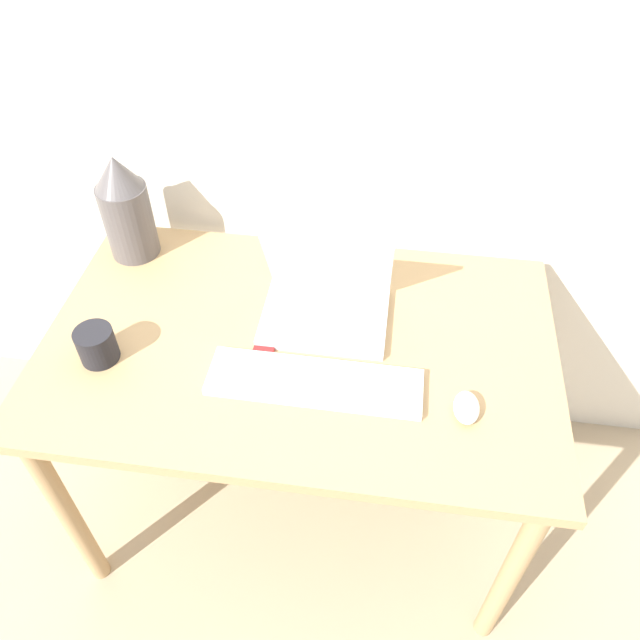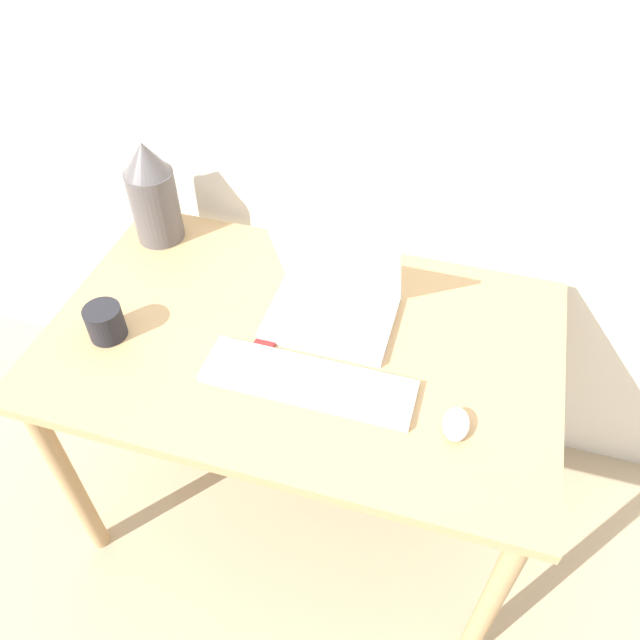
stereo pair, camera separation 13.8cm
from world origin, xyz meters
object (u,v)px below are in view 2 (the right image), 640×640
mouse (456,424)px  vase (152,193)px  laptop (333,299)px  mp3_player (267,339)px  mug (105,322)px  keyboard (308,381)px

mouse → vase: bearing=154.4°
laptop → mp3_player: laptop is taller
laptop → mug: bearing=-156.1°
mouse → mp3_player: size_ratio=1.61×
vase → mp3_player: vase is taller
vase → mug: 0.40m
mp3_player → mug: size_ratio=0.61×
vase → mp3_player: size_ratio=5.48×
mouse → mug: 0.83m
mp3_player → laptop: bearing=45.6°
vase → mug: vase is taller
mp3_player → keyboard: bearing=-37.1°
vase → mug: size_ratio=3.33×
mp3_player → mug: mug is taller
keyboard → mouse: bearing=-5.0°
laptop → mouse: bearing=-37.6°
keyboard → mouse: size_ratio=5.55×
keyboard → mouse: 0.33m
laptop → vase: vase is taller
mug → laptop: bearing=23.9°
vase → mp3_player: 0.53m
keyboard → mug: size_ratio=5.43×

